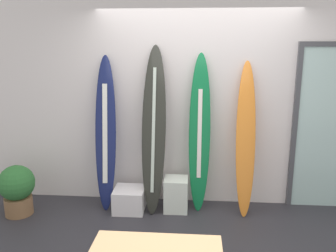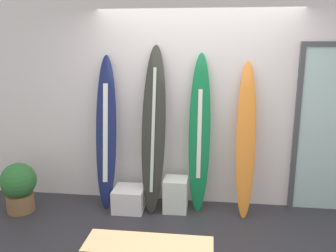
# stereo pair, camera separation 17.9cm
# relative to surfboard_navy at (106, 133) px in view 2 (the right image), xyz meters

# --- Properties ---
(wall_back) EXTENTS (7.20, 0.20, 2.80)m
(wall_back) POSITION_rel_surfboard_navy_xyz_m (1.13, 0.33, 0.42)
(wall_back) COLOR silver
(wall_back) RESTS_ON ground
(surfboard_navy) EXTENTS (0.28, 0.42, 1.95)m
(surfboard_navy) POSITION_rel_surfboard_navy_xyz_m (0.00, 0.00, 0.00)
(surfboard_navy) COLOR #171F51
(surfboard_navy) RESTS_ON ground
(surfboard_charcoal) EXTENTS (0.32, 0.49, 2.08)m
(surfboard_charcoal) POSITION_rel_surfboard_navy_xyz_m (0.62, -0.03, 0.05)
(surfboard_charcoal) COLOR #2B2C26
(surfboard_charcoal) RESTS_ON ground
(surfboard_emerald) EXTENTS (0.27, 0.32, 1.98)m
(surfboard_emerald) POSITION_rel_surfboard_navy_xyz_m (1.18, 0.04, 0.01)
(surfboard_emerald) COLOR #12733D
(surfboard_emerald) RESTS_ON ground
(surfboard_sunset) EXTENTS (0.24, 0.44, 1.89)m
(surfboard_sunset) POSITION_rel_surfboard_navy_xyz_m (1.74, -0.02, -0.05)
(surfboard_sunset) COLOR orange
(surfboard_sunset) RESTS_ON ground
(display_block_left) EXTENTS (0.39, 0.39, 0.29)m
(display_block_left) POSITION_rel_surfboard_navy_xyz_m (0.31, -0.13, -0.83)
(display_block_left) COLOR white
(display_block_left) RESTS_ON ground
(display_block_center) EXTENTS (0.30, 0.30, 0.43)m
(display_block_center) POSITION_rel_surfboard_navy_xyz_m (0.90, -0.07, -0.76)
(display_block_center) COLOR silver
(display_block_center) RESTS_ON ground
(potted_plant) EXTENTS (0.44, 0.44, 0.63)m
(potted_plant) POSITION_rel_surfboard_navy_xyz_m (-1.05, -0.34, -0.63)
(potted_plant) COLOR #87603F
(potted_plant) RESTS_ON ground
(bench) EXTENTS (1.07, 0.35, 0.48)m
(bench) POSITION_rel_surfboard_navy_xyz_m (0.83, -1.65, -0.56)
(bench) COLOR olive
(bench) RESTS_ON ground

